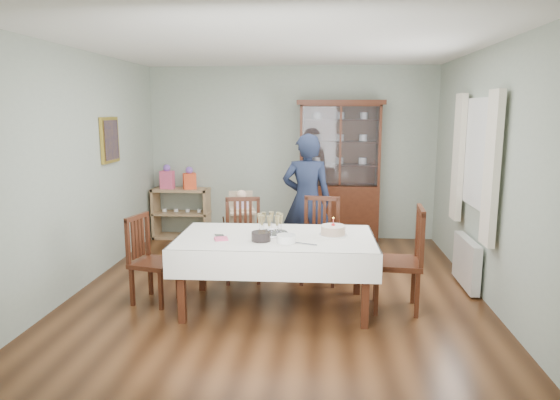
# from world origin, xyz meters

# --- Properties ---
(floor) EXTENTS (5.00, 5.00, 0.00)m
(floor) POSITION_xyz_m (0.00, 0.00, 0.00)
(floor) COLOR #593319
(floor) RESTS_ON ground
(room_shell) EXTENTS (5.00, 5.00, 5.00)m
(room_shell) POSITION_xyz_m (0.00, 0.53, 1.70)
(room_shell) COLOR #9EAA99
(room_shell) RESTS_ON floor
(dining_table) EXTENTS (2.02, 1.18, 0.76)m
(dining_table) POSITION_xyz_m (0.03, -0.48, 0.38)
(dining_table) COLOR #431F10
(dining_table) RESTS_ON floor
(china_cabinet) EXTENTS (1.30, 0.48, 2.18)m
(china_cabinet) POSITION_xyz_m (0.75, 2.26, 1.12)
(china_cabinet) COLOR #431F10
(china_cabinet) RESTS_ON floor
(sideboard) EXTENTS (0.90, 0.38, 0.80)m
(sideboard) POSITION_xyz_m (-1.75, 2.28, 0.40)
(sideboard) COLOR tan
(sideboard) RESTS_ON floor
(picture_frame) EXTENTS (0.04, 0.48, 0.58)m
(picture_frame) POSITION_xyz_m (-2.22, 0.80, 1.65)
(picture_frame) COLOR gold
(picture_frame) RESTS_ON room_shell
(window) EXTENTS (0.04, 1.02, 1.22)m
(window) POSITION_xyz_m (2.22, 0.30, 1.55)
(window) COLOR white
(window) RESTS_ON room_shell
(curtain_left) EXTENTS (0.07, 0.30, 1.55)m
(curtain_left) POSITION_xyz_m (2.16, -0.32, 1.45)
(curtain_left) COLOR silver
(curtain_left) RESTS_ON room_shell
(curtain_right) EXTENTS (0.07, 0.30, 1.55)m
(curtain_right) POSITION_xyz_m (2.16, 0.92, 1.45)
(curtain_right) COLOR silver
(curtain_right) RESTS_ON room_shell
(radiator) EXTENTS (0.10, 0.80, 0.55)m
(radiator) POSITION_xyz_m (2.16, 0.30, 0.30)
(radiator) COLOR white
(radiator) RESTS_ON floor
(chair_far_left) EXTENTS (0.50, 0.50, 0.98)m
(chair_far_left) POSITION_xyz_m (-0.45, 0.36, 0.29)
(chair_far_left) COLOR #431F10
(chair_far_left) RESTS_ON floor
(chair_far_right) EXTENTS (0.50, 0.50, 1.00)m
(chair_far_right) POSITION_xyz_m (0.47, 0.38, 0.30)
(chair_far_right) COLOR #431F10
(chair_far_right) RESTS_ON floor
(chair_end_left) EXTENTS (0.51, 0.51, 0.93)m
(chair_end_left) POSITION_xyz_m (-1.29, -0.44, 0.28)
(chair_end_left) COLOR #431F10
(chair_end_left) RESTS_ON floor
(chair_end_right) EXTENTS (0.52, 0.52, 1.07)m
(chair_end_right) POSITION_xyz_m (1.27, -0.43, 0.32)
(chair_end_right) COLOR #431F10
(chair_end_right) RESTS_ON floor
(woman) EXTENTS (0.64, 0.42, 1.74)m
(woman) POSITION_xyz_m (0.29, 1.00, 0.87)
(woman) COLOR black
(woman) RESTS_ON floor
(high_chair) EXTENTS (0.53, 0.53, 0.98)m
(high_chair) POSITION_xyz_m (-0.58, 1.12, 0.38)
(high_chair) COLOR black
(high_chair) RESTS_ON floor
(champagne_tray) EXTENTS (0.36, 0.36, 0.22)m
(champagne_tray) POSITION_xyz_m (-0.04, -0.41, 0.83)
(champagne_tray) COLOR silver
(champagne_tray) RESTS_ON dining_table
(birthday_cake) EXTENTS (0.29, 0.29, 0.20)m
(birthday_cake) POSITION_xyz_m (0.61, -0.42, 0.81)
(birthday_cake) COLOR white
(birthday_cake) RESTS_ON dining_table
(plate_stack_dark) EXTENTS (0.22, 0.22, 0.09)m
(plate_stack_dark) POSITION_xyz_m (-0.10, -0.68, 0.81)
(plate_stack_dark) COLOR black
(plate_stack_dark) RESTS_ON dining_table
(plate_stack_white) EXTENTS (0.23, 0.23, 0.08)m
(plate_stack_white) POSITION_xyz_m (0.15, -0.73, 0.80)
(plate_stack_white) COLOR white
(plate_stack_white) RESTS_ON dining_table
(napkin_stack) EXTENTS (0.16, 0.16, 0.02)m
(napkin_stack) POSITION_xyz_m (-0.50, -0.66, 0.77)
(napkin_stack) COLOR #E3537B
(napkin_stack) RESTS_ON dining_table
(cutlery) EXTENTS (0.17, 0.20, 0.01)m
(cutlery) POSITION_xyz_m (-0.57, -0.55, 0.77)
(cutlery) COLOR silver
(cutlery) RESTS_ON dining_table
(cake_knife) EXTENTS (0.28, 0.13, 0.01)m
(cake_knife) POSITION_xyz_m (0.31, -0.77, 0.77)
(cake_knife) COLOR silver
(cake_knife) RESTS_ON dining_table
(gift_bag_pink) EXTENTS (0.22, 0.15, 0.38)m
(gift_bag_pink) POSITION_xyz_m (-1.96, 2.26, 0.97)
(gift_bag_pink) COLOR #E3537B
(gift_bag_pink) RESTS_ON sideboard
(gift_bag_orange) EXTENTS (0.23, 0.20, 0.35)m
(gift_bag_orange) POSITION_xyz_m (-1.60, 2.26, 0.96)
(gift_bag_orange) COLOR #F95227
(gift_bag_orange) RESTS_ON sideboard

